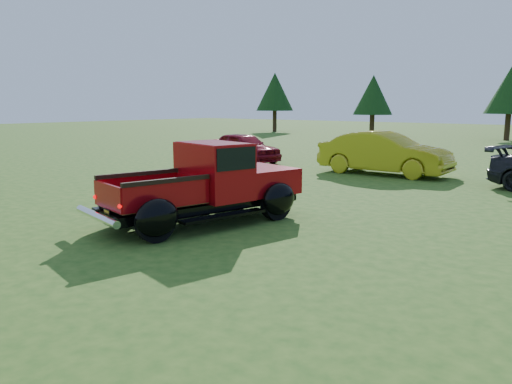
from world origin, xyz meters
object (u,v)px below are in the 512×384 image
(tree_mid_left, at_px, (511,90))
(show_car_red, at_px, (243,147))
(tree_far_west, at_px, (275,92))
(pickup_truck, at_px, (214,184))
(show_car_yellow, at_px, (384,153))
(tree_west, at_px, (373,95))

(tree_mid_left, bearing_deg, show_car_red, -104.61)
(tree_far_west, height_order, pickup_truck, tree_far_west)
(tree_mid_left, xyz_separation_m, show_car_yellow, (0.79, -20.90, -2.64))
(pickup_truck, height_order, show_car_yellow, pickup_truck)
(tree_far_west, relative_size, pickup_truck, 1.11)
(tree_far_west, distance_m, show_car_red, 24.38)
(tree_mid_left, height_order, show_car_red, tree_mid_left)
(tree_mid_left, bearing_deg, pickup_truck, -87.89)
(tree_far_west, relative_size, tree_west, 1.13)
(tree_far_west, bearing_deg, tree_mid_left, 3.01)
(tree_far_west, xyz_separation_m, show_car_red, (13.50, -20.10, -2.90))
(tree_far_west, height_order, show_car_yellow, tree_far_west)
(tree_mid_left, distance_m, show_car_red, 21.98)
(show_car_yellow, bearing_deg, pickup_truck, 179.61)
(pickup_truck, xyz_separation_m, show_car_yellow, (-0.31, 8.84, -0.04))
(show_car_yellow, bearing_deg, tree_west, 25.02)
(show_car_yellow, bearing_deg, tree_mid_left, -0.20)
(tree_far_west, xyz_separation_m, pickup_truck, (20.09, -28.74, -2.74))
(tree_far_west, xyz_separation_m, tree_west, (10.00, -1.00, -0.41))
(pickup_truck, bearing_deg, tree_far_west, 137.19)
(tree_mid_left, xyz_separation_m, pickup_truck, (1.09, -29.74, -2.60))
(tree_mid_left, relative_size, pickup_truck, 1.07)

